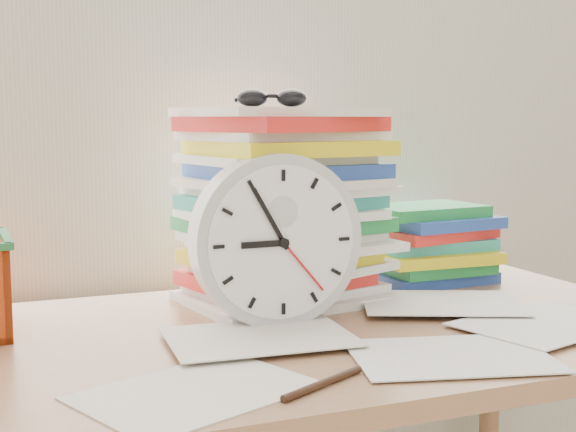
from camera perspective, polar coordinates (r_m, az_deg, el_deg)
name	(u,v)px	position (r m, az deg, el deg)	size (l,w,h in m)	color
curtain	(193,0)	(1.58, -6.75, 14.99)	(2.40, 0.01, 2.50)	silver
desk	(265,379)	(1.27, -1.67, -11.48)	(1.40, 0.70, 0.75)	#966846
paper_stack	(285,206)	(1.43, -0.18, 0.73)	(0.35, 0.28, 0.35)	white
clock	(276,240)	(1.26, -0.86, -1.71)	(0.27, 0.27, 0.05)	#BDBDBD
sunglasses	(272,98)	(1.35, -1.14, 8.39)	(0.13, 0.11, 0.03)	black
book_stack	(431,243)	(1.64, 10.12, -1.93)	(0.26, 0.20, 0.16)	white
pen	(323,383)	(1.00, 2.51, -11.80)	(0.01, 0.01, 0.15)	black
scattered_papers	(264,328)	(1.25, -1.69, -7.96)	(1.26, 0.42, 0.02)	white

